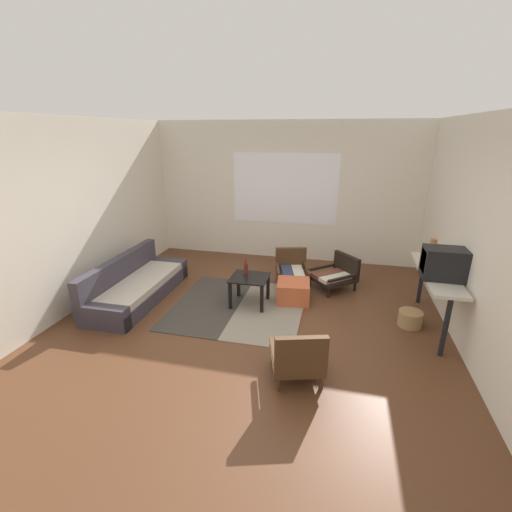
# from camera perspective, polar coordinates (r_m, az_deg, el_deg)

# --- Properties ---
(ground_plane) EXTENTS (7.80, 7.80, 0.00)m
(ground_plane) POSITION_cam_1_polar(r_m,az_deg,el_deg) (4.78, -1.64, -11.98)
(ground_plane) COLOR #56331E
(far_wall_with_window) EXTENTS (5.60, 0.13, 2.70)m
(far_wall_with_window) POSITION_cam_1_polar(r_m,az_deg,el_deg) (7.17, 4.71, 10.21)
(far_wall_with_window) COLOR silver
(far_wall_with_window) RESTS_ON ground
(side_wall_right) EXTENTS (0.12, 6.60, 2.70)m
(side_wall_right) POSITION_cam_1_polar(r_m,az_deg,el_deg) (4.66, 32.78, 2.09)
(side_wall_right) COLOR silver
(side_wall_right) RESTS_ON ground
(side_wall_left) EXTENTS (0.12, 6.60, 2.70)m
(side_wall_left) POSITION_cam_1_polar(r_m,az_deg,el_deg) (5.77, -27.52, 5.81)
(side_wall_left) COLOR silver
(side_wall_left) RESTS_ON ground
(area_rug) EXTENTS (1.91, 1.89, 0.01)m
(area_rug) POSITION_cam_1_polar(r_m,az_deg,el_deg) (5.39, -2.84, -8.08)
(area_rug) COLOR #38332D
(area_rug) RESTS_ON ground
(couch) EXTENTS (0.76, 2.04, 0.66)m
(couch) POSITION_cam_1_polar(r_m,az_deg,el_deg) (5.88, -18.81, -4.56)
(couch) COLOR #38333D
(couch) RESTS_ON ground
(coffee_table) EXTENTS (0.55, 0.52, 0.45)m
(coffee_table) POSITION_cam_1_polar(r_m,az_deg,el_deg) (5.31, -1.04, -4.35)
(coffee_table) COLOR black
(coffee_table) RESTS_ON ground
(armchair_by_window) EXTENTS (0.68, 0.72, 0.55)m
(armchair_by_window) POSITION_cam_1_polar(r_m,az_deg,el_deg) (6.19, 5.76, -1.96)
(armchair_by_window) COLOR #472D19
(armchair_by_window) RESTS_ON ground
(armchair_striped_foreground) EXTENTS (0.67, 0.69, 0.62)m
(armchair_striped_foreground) POSITION_cam_1_polar(r_m,az_deg,el_deg) (3.84, 6.74, -15.89)
(armchair_striped_foreground) COLOR #472D19
(armchair_striped_foreground) RESTS_ON ground
(armchair_corner) EXTENTS (0.85, 0.85, 0.55)m
(armchair_corner) POSITION_cam_1_polar(r_m,az_deg,el_deg) (6.06, 12.81, -2.77)
(armchair_corner) COLOR black
(armchair_corner) RESTS_ON ground
(ottoman_orange) EXTENTS (0.54, 0.54, 0.32)m
(ottoman_orange) POSITION_cam_1_polar(r_m,az_deg,el_deg) (5.52, 6.00, -5.67)
(ottoman_orange) COLOR #BC5633
(ottoman_orange) RESTS_ON ground
(console_shelf) EXTENTS (0.40, 1.54, 0.78)m
(console_shelf) POSITION_cam_1_polar(r_m,az_deg,el_deg) (5.16, 26.94, -3.17)
(console_shelf) COLOR beige
(console_shelf) RESTS_ON ground
(crt_television) EXTENTS (0.48, 0.33, 0.39)m
(crt_television) POSITION_cam_1_polar(r_m,az_deg,el_deg) (4.86, 27.96, -1.08)
(crt_television) COLOR black
(crt_television) RESTS_ON console_shelf
(clay_vase) EXTENTS (0.23, 0.23, 0.33)m
(clay_vase) POSITION_cam_1_polar(r_m,az_deg,el_deg) (5.47, 26.38, 0.34)
(clay_vase) COLOR #A87047
(clay_vase) RESTS_ON console_shelf
(glass_bottle) EXTENTS (0.06, 0.06, 0.24)m
(glass_bottle) POSITION_cam_1_polar(r_m,az_deg,el_deg) (5.35, -1.63, -1.90)
(glass_bottle) COLOR #5B2319
(glass_bottle) RESTS_ON coffee_table
(wicker_basket) EXTENTS (0.31, 0.31, 0.21)m
(wicker_basket) POSITION_cam_1_polar(r_m,az_deg,el_deg) (5.28, 23.53, -9.20)
(wicker_basket) COLOR #9E7A4C
(wicker_basket) RESTS_ON ground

